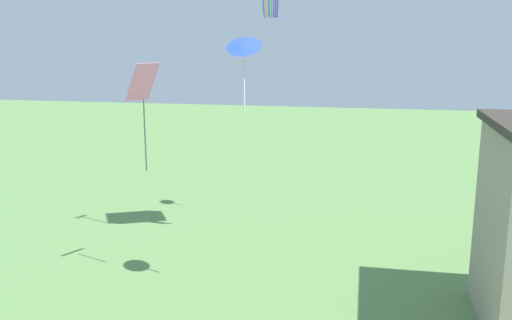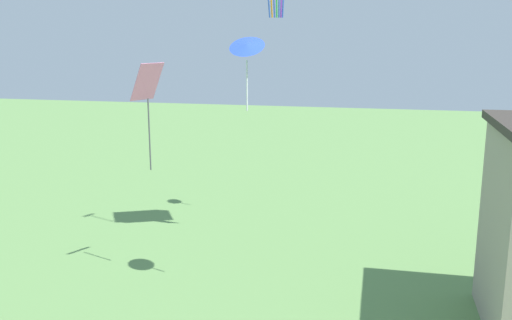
% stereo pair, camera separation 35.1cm
% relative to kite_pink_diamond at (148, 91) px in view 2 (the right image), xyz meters
% --- Properties ---
extents(kite_pink_diamond, '(1.02, 1.18, 3.62)m').
position_rel_kite_pink_diamond_xyz_m(kite_pink_diamond, '(0.00, 0.00, 0.00)').
color(kite_pink_diamond, pink).
extents(kite_blue_delta, '(1.08, 0.97, 2.25)m').
position_rel_kite_pink_diamond_xyz_m(kite_blue_delta, '(3.63, -1.04, 1.48)').
color(kite_blue_delta, blue).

